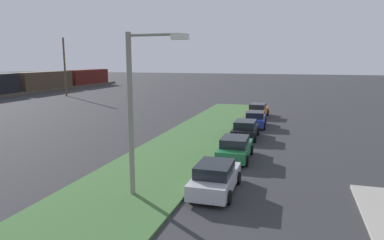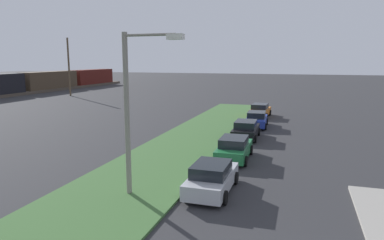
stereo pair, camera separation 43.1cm
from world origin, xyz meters
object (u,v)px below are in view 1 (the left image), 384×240
at_px(parked_car_black, 245,130).
at_px(parked_car_orange, 258,110).
at_px(parked_car_blue, 255,119).
at_px(parked_car_silver, 215,178).
at_px(streetlight, 137,103).
at_px(parked_car_green, 235,148).
at_px(distant_utility_pole, 65,67).

xyz_separation_m(parked_car_black, parked_car_orange, (11.32, 0.21, 0.00)).
bearing_deg(parked_car_blue, parked_car_orange, 0.73).
xyz_separation_m(parked_car_silver, streetlight, (-1.58, 3.25, 3.67)).
height_order(parked_car_green, parked_car_blue, same).
distance_m(parked_car_orange, distant_utility_pole, 37.15).
distance_m(parked_car_silver, streetlight, 5.15).
bearing_deg(parked_car_silver, distant_utility_pole, 43.61).
bearing_deg(parked_car_silver, parked_car_blue, 0.05).
bearing_deg(streetlight, parked_car_black, -12.19).
distance_m(parked_car_silver, parked_car_blue, 17.38).
relative_size(parked_car_silver, distant_utility_pole, 0.43).
bearing_deg(parked_car_silver, parked_car_green, 0.20).
distance_m(parked_car_black, parked_car_orange, 11.32).
bearing_deg(parked_car_black, parked_car_green, -179.00).
height_order(parked_car_blue, streetlight, streetlight).
distance_m(parked_car_green, distant_utility_pole, 46.64).
height_order(parked_car_silver, parked_car_green, same).
bearing_deg(parked_car_green, parked_car_black, 0.97).
distance_m(parked_car_green, parked_car_blue, 11.50).
xyz_separation_m(parked_car_black, parked_car_blue, (5.26, -0.18, 0.00)).
distance_m(parked_car_green, parked_car_orange, 17.56).
xyz_separation_m(parked_car_green, parked_car_orange, (17.56, 0.45, 0.00)).
bearing_deg(parked_car_orange, parked_car_green, -175.42).
bearing_deg(distant_utility_pole, parked_car_blue, -118.59).
relative_size(parked_car_blue, parked_car_orange, 1.00).
distance_m(streetlight, distant_utility_pole, 49.55).
relative_size(parked_car_green, streetlight, 0.58).
bearing_deg(parked_car_blue, distant_utility_pole, 58.42).
height_order(streetlight, distant_utility_pole, distant_utility_pole).
relative_size(parked_car_orange, streetlight, 0.59).
relative_size(parked_car_silver, streetlight, 0.57).
distance_m(parked_car_blue, parked_car_orange, 6.07).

